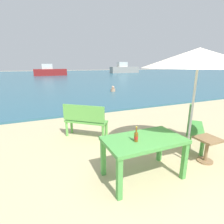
% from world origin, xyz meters
% --- Properties ---
extents(ground_plane, '(120.00, 120.00, 0.00)m').
position_xyz_m(ground_plane, '(0.00, 0.00, 0.00)').
color(ground_plane, '#C6B287').
extents(sea_water, '(120.00, 50.00, 0.08)m').
position_xyz_m(sea_water, '(0.00, 30.00, 0.04)').
color(sea_water, '#2D6075').
rests_on(sea_water, ground_plane).
extents(picnic_table_green, '(1.40, 0.80, 0.76)m').
position_xyz_m(picnic_table_green, '(-0.82, 0.65, 0.65)').
color(picnic_table_green, '#4C9E47').
rests_on(picnic_table_green, ground_plane).
extents(beer_bottle_amber, '(0.07, 0.07, 0.26)m').
position_xyz_m(beer_bottle_amber, '(-1.02, 0.60, 0.85)').
color(beer_bottle_amber, brown).
rests_on(beer_bottle_amber, picnic_table_green).
extents(patio_umbrella, '(2.10, 2.10, 2.30)m').
position_xyz_m(patio_umbrella, '(0.36, 0.75, 2.12)').
color(patio_umbrella, silver).
rests_on(patio_umbrella, ground_plane).
extents(side_table_wood, '(0.44, 0.44, 0.54)m').
position_xyz_m(side_table_wood, '(0.69, 0.55, 0.35)').
color(side_table_wood, olive).
rests_on(side_table_wood, ground_plane).
extents(bench_green_left, '(1.16, 1.04, 0.95)m').
position_xyz_m(bench_green_left, '(-1.30, 2.82, 0.54)').
color(bench_green_left, '#60B24C').
rests_on(bench_green_left, ground_plane).
extents(bench_green_right, '(1.12, 1.09, 0.95)m').
position_xyz_m(bench_green_right, '(1.08, 1.29, 0.54)').
color(bench_green_right, '#4C9E47').
rests_on(bench_green_right, ground_plane).
extents(swimmer_person, '(0.34, 0.34, 0.41)m').
position_xyz_m(swimmer_person, '(2.67, 9.92, 0.24)').
color(swimmer_person, tan).
rests_on(swimmer_person, sea_water).
extents(boat_fishing_trawler, '(6.57, 1.79, 2.39)m').
position_xyz_m(boat_fishing_trawler, '(16.35, 34.70, 0.94)').
color(boat_fishing_trawler, gray).
rests_on(boat_fishing_trawler, sea_water).
extents(boat_ferry, '(5.42, 1.48, 1.97)m').
position_xyz_m(boat_ferry, '(0.01, 31.04, 0.79)').
color(boat_ferry, maroon).
rests_on(boat_ferry, sea_water).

